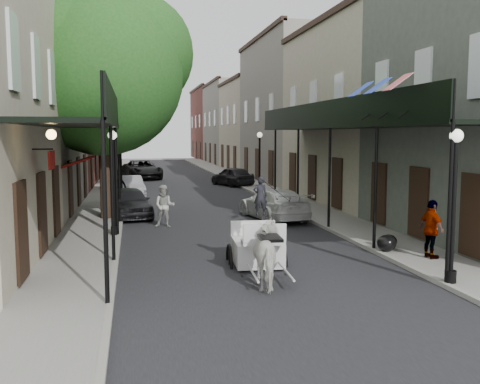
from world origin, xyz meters
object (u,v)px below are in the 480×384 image
car_left_far (142,170)px  horse (271,255)px  car_left_near (129,202)px  car_left_mid (130,187)px  tree_far (119,103)px  lamppost_left (114,181)px  pedestrian_walking (165,206)px  lamppost_right_near (454,204)px  tree_near (112,68)px  lamppost_right_far (260,162)px  pedestrian_sidewalk_right (432,229)px  pedestrian_sidewalk_left (118,186)px  car_right_far (232,176)px  carriage (255,228)px  car_right_near (274,204)px

car_left_far → horse: bearing=-96.3°
car_left_near → car_left_mid: 7.79m
tree_far → car_left_far: tree_far is taller
lamppost_left → pedestrian_walking: (1.89, 1.88, -1.20)m
lamppost_left → lamppost_right_near: bearing=-44.3°
lamppost_right_near → car_left_mid: (-7.70, 20.53, -1.42)m
tree_far → lamppost_left: (0.15, -18.18, -3.79)m
tree_near → lamppost_right_far: bearing=43.3°
pedestrian_sidewalk_right → car_left_mid: bearing=19.0°
pedestrian_sidewalk_left → car_left_mid: 3.01m
horse → car_right_far: 25.65m
car_left_far → car_right_far: car_left_far is taller
carriage → car_left_far: bearing=99.0°
pedestrian_sidewalk_left → car_right_near: 9.49m
lamppost_right_near → car_right_near: bearing=97.8°
lamppost_right_far → tree_far: bearing=143.5°
lamppost_right_far → car_right_far: bearing=94.5°
tree_far → lamppost_right_near: tree_far is taller
lamppost_right_far → pedestrian_walking: lamppost_right_far is taller
lamppost_right_far → carriage: size_ratio=1.43×
lamppost_left → car_left_far: bearing=86.8°
pedestrian_sidewalk_left → car_left_mid: size_ratio=0.45×
tree_near → car_right_far: 17.20m
lamppost_right_near → car_right_far: (-0.50, 26.38, -1.35)m
carriage → car_right_far: carriage is taller
pedestrian_sidewalk_right → car_left_mid: 20.07m
lamppost_left → lamppost_right_far: same height
pedestrian_sidewalk_left → car_right_far: 11.74m
horse → car_left_far: size_ratio=0.33×
pedestrian_walking → horse: bearing=-65.8°
lamppost_right_far → car_left_near: 10.67m
tree_far → car_left_near: bearing=-87.3°
pedestrian_walking → pedestrian_sidewalk_right: (7.23, -7.47, 0.13)m
tree_near → pedestrian_walking: (1.99, -2.29, -5.64)m
horse → car_left_far: car_left_far is taller
pedestrian_sidewalk_left → pedestrian_sidewalk_right: 17.77m
car_right_far → lamppost_right_far: bearing=74.8°
pedestrian_sidewalk_right → lamppost_right_far: bearing=-3.5°
pedestrian_sidewalk_right → car_left_mid: pedestrian_sidewalk_right is taller
tree_near → tree_far: 14.02m
tree_far → car_left_near: (0.65, -13.43, -5.15)m
carriage → car_right_near: carriage is taller
pedestrian_sidewalk_left → car_right_near: (6.80, -6.61, -0.30)m
tree_far → carriage: tree_far is taller
lamppost_left → pedestrian_sidewalk_right: (9.12, -5.58, -1.07)m
carriage → car_right_near: (2.58, 7.59, -0.33)m
lamppost_right_far → car_right_far: (-0.50, 6.38, -1.35)m
pedestrian_walking → tree_near: bearing=142.1°
lamppost_right_far → pedestrian_sidewalk_right: (0.92, -17.58, -1.07)m
tree_far → lamppost_right_near: size_ratio=2.32×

